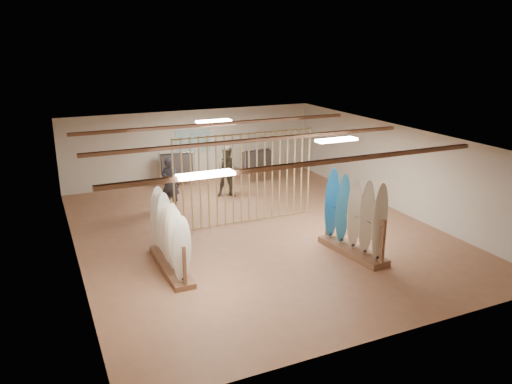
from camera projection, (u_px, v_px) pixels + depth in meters
name	position (u px, v px, depth m)	size (l,w,h in m)	color
floor	(256.00, 231.00, 14.71)	(12.00, 12.00, 0.00)	#9C684B
ceiling	(256.00, 137.00, 13.88)	(12.00, 12.00, 0.00)	gray
wall_back	(193.00, 146.00, 19.52)	(12.00, 12.00, 0.00)	beige
wall_front	(392.00, 270.00, 9.07)	(12.00, 12.00, 0.00)	beige
wall_left	(72.00, 209.00, 12.33)	(12.00, 12.00, 0.00)	beige
wall_right	(395.00, 168.00, 16.26)	(12.00, 12.00, 0.00)	beige
ceiling_slats	(256.00, 140.00, 13.90)	(9.50, 6.12, 0.10)	brown
light_panels	(256.00, 139.00, 13.90)	(1.20, 0.35, 0.06)	white
bamboo_partition	(245.00, 178.00, 14.99)	(4.45, 0.05, 2.78)	tan
poster	(193.00, 141.00, 19.44)	(1.40, 0.03, 0.90)	teal
rack_left	(170.00, 245.00, 12.13)	(0.49, 2.55, 1.78)	brown
rack_right	(354.00, 228.00, 12.97)	(0.84, 2.25, 2.10)	brown
clothing_rack_a	(177.00, 164.00, 18.82)	(1.26, 0.47, 1.36)	silver
clothing_rack_b	(257.00, 160.00, 19.43)	(1.25, 0.44, 1.34)	silver
shopper_a	(170.00, 180.00, 16.28)	(0.74, 0.50, 2.02)	#292A32
shopper_b	(228.00, 168.00, 17.58)	(1.00, 0.78, 2.08)	#403C31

